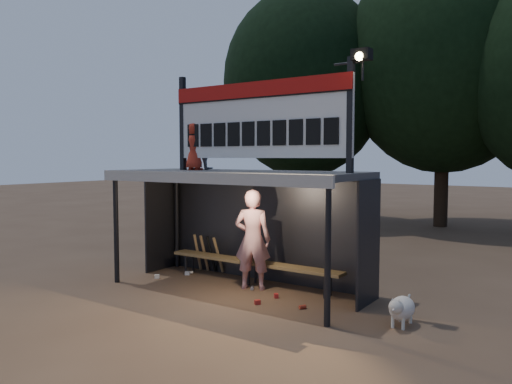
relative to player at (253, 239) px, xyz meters
The scene contains 12 objects.
ground 1.04m from the player, 132.74° to the right, with size 80.00×80.00×0.00m, color brown.
player is the anchor object (origin of this frame).
child_a 2.35m from the player, behind, with size 0.52×0.41×1.07m, color gray.
child_b 2.23m from the player, 169.92° to the right, with size 0.47×0.31×0.96m, color #A52919.
dugout_shelter 0.89m from the player, behind, with size 5.10×2.08×2.32m.
scoreboard_assembly 2.38m from the player, 37.35° to the right, with size 4.10×0.27×1.99m.
bench 0.67m from the player, 126.45° to the left, with size 4.00×0.35×0.48m.
tree_left 11.56m from the player, 113.42° to the left, with size 6.46×6.46×9.27m.
tree_mid 12.42m from the player, 86.06° to the left, with size 7.22×7.22×10.36m.
dog 3.23m from the player, ahead, with size 0.36×0.81×0.49m.
bats 1.80m from the player, 160.41° to the left, with size 0.69×0.36×0.84m.
litter 1.07m from the player, 148.82° to the right, with size 3.74×1.18×0.08m.
Camera 1 is at (5.70, -7.70, 2.58)m, focal length 35.00 mm.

